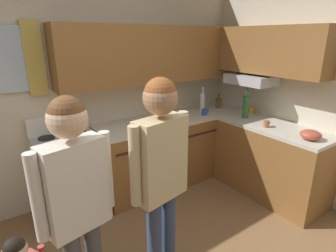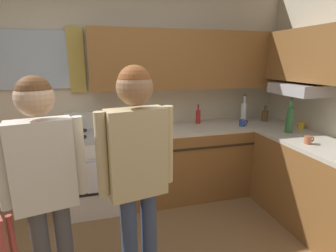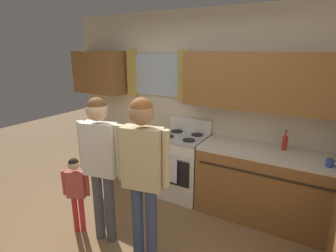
# 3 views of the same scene
# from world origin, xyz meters

# --- Properties ---
(back_wall_unit) EXTENTS (4.60, 0.42, 2.60)m
(back_wall_unit) POSITION_xyz_m (0.09, 1.82, 1.46)
(back_wall_unit) COLOR beige
(back_wall_unit) RESTS_ON ground
(kitchen_counter_run) EXTENTS (2.14, 1.96, 0.90)m
(kitchen_counter_run) POSITION_xyz_m (1.52, 1.16, 0.45)
(kitchen_counter_run) COLOR brown
(kitchen_counter_run) RESTS_ON ground
(stove_oven) EXTENTS (0.65, 0.67, 1.10)m
(stove_oven) POSITION_xyz_m (-0.18, 1.54, 0.47)
(stove_oven) COLOR silver
(stove_oven) RESTS_ON ground
(bottle_tall_clear) EXTENTS (0.07, 0.07, 0.37)m
(bottle_tall_clear) POSITION_xyz_m (1.71, 1.56, 1.04)
(bottle_tall_clear) COLOR silver
(bottle_tall_clear) RESTS_ON kitchen_counter_run
(bottle_sauce_red) EXTENTS (0.06, 0.06, 0.25)m
(bottle_sauce_red) POSITION_xyz_m (1.12, 1.68, 0.99)
(bottle_sauce_red) COLOR red
(bottle_sauce_red) RESTS_ON kitchen_counter_run
(bottle_squat_brown) EXTENTS (0.08, 0.08, 0.21)m
(bottle_squat_brown) POSITION_xyz_m (2.04, 1.56, 0.98)
(bottle_squat_brown) COLOR brown
(bottle_squat_brown) RESTS_ON kitchen_counter_run
(bottle_wine_green) EXTENTS (0.08, 0.08, 0.39)m
(bottle_wine_green) POSITION_xyz_m (1.95, 0.99, 1.05)
(bottle_wine_green) COLOR #2D6633
(bottle_wine_green) RESTS_ON kitchen_counter_run
(mug_mustard_yellow) EXTENTS (0.12, 0.08, 0.09)m
(mug_mustard_yellow) POSITION_xyz_m (2.20, 1.08, 0.95)
(mug_mustard_yellow) COLOR gold
(mug_mustard_yellow) RESTS_ON kitchen_counter_run
(mug_cobalt_blue) EXTENTS (0.11, 0.07, 0.08)m
(mug_cobalt_blue) POSITION_xyz_m (1.60, 1.39, 0.94)
(mug_cobalt_blue) COLOR #2D479E
(mug_cobalt_blue) RESTS_ON kitchen_counter_run
(cup_terracotta) EXTENTS (0.11, 0.07, 0.08)m
(cup_terracotta) POSITION_xyz_m (1.85, 0.59, 0.94)
(cup_terracotta) COLOR #B76642
(cup_terracotta) RESTS_ON kitchen_counter_run
(mixing_bowl) EXTENTS (0.21, 0.21, 0.10)m
(mixing_bowl) POSITION_xyz_m (1.88, 0.08, 0.95)
(mixing_bowl) COLOR #B24C38
(mixing_bowl) RESTS_ON kitchen_counter_run
(adult_holding_child) EXTENTS (0.50, 0.22, 1.62)m
(adult_holding_child) POSITION_xyz_m (-0.47, 0.23, 1.02)
(adult_holding_child) COLOR #4C4C51
(adult_holding_child) RESTS_ON ground
(adult_in_plaid) EXTENTS (0.51, 0.23, 1.68)m
(adult_in_plaid) POSITION_xyz_m (0.10, 0.19, 1.06)
(adult_in_plaid) COLOR #38476B
(adult_in_plaid) RESTS_ON ground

